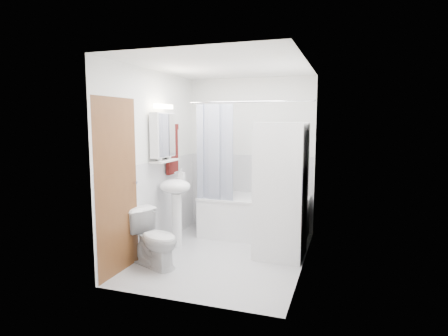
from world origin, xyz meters
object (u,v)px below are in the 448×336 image
(bathtub, at_px, (254,215))
(toilet, at_px, (155,239))
(washer_dryer, at_px, (281,190))
(sink, at_px, (176,197))

(bathtub, distance_m, toilet, 1.72)
(washer_dryer, bearing_deg, sink, -174.14)
(bathtub, xyz_separation_m, washer_dryer, (0.52, -0.68, 0.53))
(toilet, bearing_deg, washer_dryer, -37.00)
(bathtub, relative_size, washer_dryer, 0.92)
(bathtub, height_order, sink, sink)
(bathtub, xyz_separation_m, toilet, (-0.85, -1.50, 0.00))
(sink, xyz_separation_m, washer_dryer, (1.43, 0.11, 0.16))
(washer_dryer, height_order, toilet, washer_dryer)
(sink, bearing_deg, washer_dryer, 4.30)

